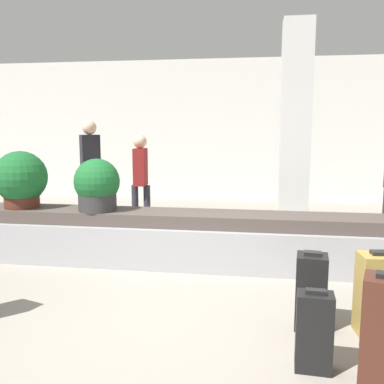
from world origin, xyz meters
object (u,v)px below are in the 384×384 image
at_px(suitcase_3, 314,331).
at_px(potted_plant_1, 21,180).
at_px(suitcase_4, 381,295).
at_px(traveler_1, 141,175).
at_px(traveler_0, 90,161).
at_px(pillar, 295,133).
at_px(suitcase_2, 311,291).
at_px(potted_plant_0, 97,186).

bearing_deg(suitcase_3, potted_plant_1, 151.41).
bearing_deg(suitcase_4, potted_plant_1, 152.45).
height_order(suitcase_4, traveler_1, traveler_1).
height_order(potted_plant_1, traveler_0, traveler_0).
distance_m(pillar, suitcase_2, 3.27).
xyz_separation_m(traveler_0, traveler_1, (1.04, -0.50, -0.17)).
distance_m(pillar, suitcase_3, 3.89).
xyz_separation_m(suitcase_4, potted_plant_0, (-2.96, 1.50, 0.63)).
bearing_deg(suitcase_2, potted_plant_0, 155.21).
distance_m(suitcase_3, potted_plant_1, 4.10).
distance_m(pillar, traveler_1, 2.49).
height_order(suitcase_2, potted_plant_1, potted_plant_1).
height_order(suitcase_4, potted_plant_0, potted_plant_0).
bearing_deg(traveler_1, pillar, 84.29).
distance_m(suitcase_3, potted_plant_0, 3.24).
relative_size(suitcase_3, suitcase_4, 0.83).
height_order(potted_plant_0, traveler_1, traveler_1).
bearing_deg(traveler_0, traveler_1, 115.34).
height_order(suitcase_3, potted_plant_0, potted_plant_0).
bearing_deg(traveler_0, potted_plant_1, 48.49).
bearing_deg(suitcase_2, pillar, 95.16).
bearing_deg(suitcase_4, suitcase_3, -140.82).
relative_size(suitcase_4, traveler_0, 0.39).
height_order(suitcase_2, suitcase_4, suitcase_4).
distance_m(suitcase_2, traveler_0, 5.00).
bearing_deg(pillar, traveler_1, 177.59).
relative_size(suitcase_3, potted_plant_1, 0.80).
height_order(pillar, potted_plant_1, pillar).
relative_size(suitcase_2, suitcase_3, 1.14).
xyz_separation_m(potted_plant_0, potted_plant_1, (-1.04, 0.05, 0.05)).
height_order(potted_plant_0, traveler_0, traveler_0).
relative_size(potted_plant_1, traveler_1, 0.47).
bearing_deg(suitcase_4, suitcase_2, 169.86).
height_order(suitcase_2, potted_plant_0, potted_plant_0).
relative_size(potted_plant_0, potted_plant_1, 0.89).
relative_size(potted_plant_0, traveler_1, 0.41).
xyz_separation_m(suitcase_3, potted_plant_0, (-2.37, 2.11, 0.68)).
xyz_separation_m(suitcase_2, potted_plant_0, (-2.42, 1.46, 0.65)).
distance_m(suitcase_3, traveler_1, 4.44).
xyz_separation_m(suitcase_2, traveler_0, (-3.37, 3.61, 0.78)).
bearing_deg(potted_plant_1, traveler_0, 87.64).
bearing_deg(suitcase_3, traveler_1, 124.96).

